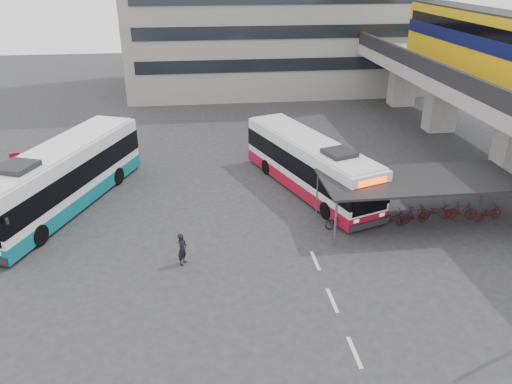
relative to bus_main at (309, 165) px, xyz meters
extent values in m
plane|color=#28282B|center=(-3.93, -7.86, -1.59)|extent=(120.00, 120.00, 0.00)
cube|color=gray|center=(13.07, 10.14, 0.71)|extent=(2.20, 1.60, 4.60)
cube|color=gray|center=(13.07, 18.14, 0.71)|extent=(2.20, 1.60, 4.60)
cube|color=gray|center=(13.07, 4.14, 3.46)|extent=(8.00, 32.00, 0.90)
cube|color=black|center=(9.32, 4.14, 4.46)|extent=(0.35, 32.00, 1.10)
cube|color=#D8A00C|center=(13.07, 4.83, 6.01)|extent=(2.90, 20.00, 3.90)
cube|color=#0A0E39|center=(13.07, 4.83, 6.21)|extent=(2.98, 20.02, 0.90)
cube|color=black|center=(13.07, 4.83, 7.01)|extent=(2.96, 19.20, 0.70)
cube|color=black|center=(13.07, 4.83, 7.96)|extent=(2.70, 19.60, 0.25)
cylinder|color=#595B60|center=(-0.23, -3.06, -0.39)|extent=(0.12, 0.12, 2.40)
cylinder|color=#595B60|center=(9.37, -3.06, -0.39)|extent=(0.12, 0.12, 2.40)
cylinder|color=#595B60|center=(-0.23, -6.66, -0.39)|extent=(0.12, 0.12, 2.40)
cube|color=black|center=(4.57, -4.86, 0.89)|extent=(10.00, 4.00, 0.12)
imported|color=black|center=(0.57, -4.86, -1.14)|extent=(1.71, 0.60, 0.90)
imported|color=black|center=(1.91, -4.86, -1.09)|extent=(1.66, 0.47, 1.00)
imported|color=black|center=(3.24, -4.86, -1.14)|extent=(1.71, 0.60, 0.90)
imported|color=black|center=(4.57, -4.86, -1.09)|extent=(1.66, 0.47, 1.00)
imported|color=#350C0F|center=(5.91, -4.86, -1.14)|extent=(1.71, 0.60, 0.90)
imported|color=#3F0C0F|center=(7.24, -4.86, -1.09)|extent=(1.66, 0.47, 1.00)
imported|color=#490C0F|center=(8.57, -4.86, -1.14)|extent=(1.71, 0.60, 0.90)
cube|color=beige|center=(-1.43, -13.86, -1.59)|extent=(0.15, 1.60, 0.01)
cube|color=beige|center=(-1.43, -10.86, -1.59)|extent=(0.15, 1.60, 0.01)
cube|color=beige|center=(-1.43, -7.86, -1.59)|extent=(0.15, 1.60, 0.01)
cube|color=white|center=(-0.01, 0.02, 0.17)|extent=(6.11, 11.72, 2.65)
cube|color=maroon|center=(-0.01, 0.02, -1.06)|extent=(6.16, 11.77, 0.72)
cube|color=black|center=(-0.01, 0.02, 0.29)|extent=(6.18, 11.76, 1.11)
cube|color=#FF3E00|center=(1.89, -5.44, 1.15)|extent=(1.65, 0.64, 0.29)
cube|color=black|center=(0.94, -2.71, 1.70)|extent=(1.90, 1.94, 0.27)
cylinder|color=black|center=(0.12, -3.85, -1.11)|extent=(0.59, 1.00, 0.96)
cylinder|color=black|center=(0.02, 3.45, -1.11)|extent=(0.59, 1.00, 0.96)
cube|color=white|center=(-14.06, -0.54, 0.33)|extent=(7.23, 12.73, 2.90)
cube|color=#0C626D|center=(-14.06, -0.54, -1.01)|extent=(7.28, 12.78, 0.79)
cube|color=black|center=(-14.06, -0.54, 0.46)|extent=(7.29, 12.77, 1.21)
cube|color=black|center=(-15.24, -3.48, 2.01)|extent=(2.13, 2.17, 0.30)
cylinder|color=black|center=(-11.56, 2.27, -1.06)|extent=(0.69, 1.10, 1.05)
imported|color=black|center=(-7.49, -7.35, -0.81)|extent=(0.59, 0.68, 1.56)
cube|color=#A40A14|center=(-16.89, 1.06, -0.22)|extent=(0.58, 0.33, 2.74)
cube|color=white|center=(-16.89, 1.06, 0.49)|extent=(0.58, 0.22, 0.55)
camera|label=1|loc=(-6.59, -26.95, 10.99)|focal=35.00mm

